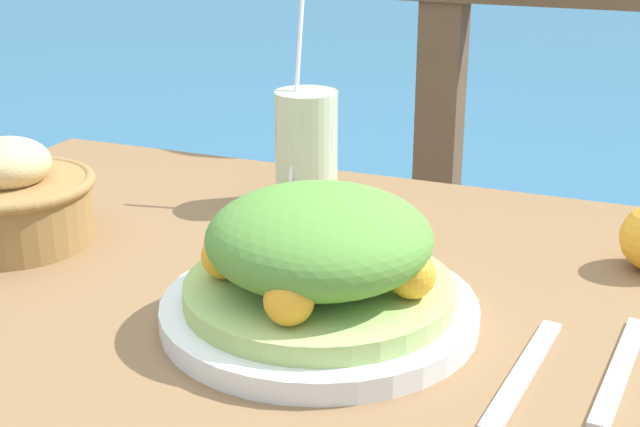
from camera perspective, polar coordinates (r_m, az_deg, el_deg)
name	(u,v)px	position (r m, az deg, el deg)	size (l,w,h in m)	color
patio_table	(239,399)	(0.90, -5.22, -11.73)	(0.93, 0.76, 0.75)	olive
railing_fence	(441,99)	(1.52, 7.74, 7.30)	(2.80, 0.08, 1.03)	brown
sea_backdrop	(580,106)	(4.06, 16.32, 6.63)	(12.00, 4.00, 0.41)	teal
salad_plate	(319,267)	(0.76, -0.05, -3.46)	(0.28, 0.28, 0.12)	white
drink_glass	(306,147)	(1.05, -0.89, 4.27)	(0.07, 0.09, 0.24)	beige
bread_basket	(11,200)	(0.99, -19.14, 0.84)	(0.18, 0.18, 0.11)	olive
fork	(524,372)	(0.72, 12.91, -9.87)	(0.03, 0.18, 0.00)	silver
knife	(620,369)	(0.74, 18.67, -9.42)	(0.03, 0.18, 0.00)	silver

